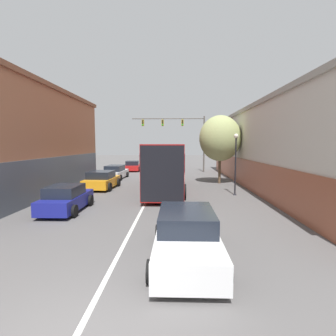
# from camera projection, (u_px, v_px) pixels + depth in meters

# --- Properties ---
(lane_center_line) EXTENTS (0.14, 44.88, 0.01)m
(lane_center_line) POSITION_uv_depth(u_px,v_px,m) (153.00, 188.00, 20.97)
(lane_center_line) COLOR silver
(lane_center_line) RESTS_ON ground_plane
(building_right_storefront) EXTENTS (8.29, 30.18, 6.50)m
(building_right_storefront) POSITION_uv_depth(u_px,v_px,m) (294.00, 146.00, 21.36)
(building_right_storefront) COLOR beige
(building_right_storefront) RESTS_ON ground_plane
(bus) EXTENTS (2.90, 10.91, 3.51)m
(bus) POSITION_uv_depth(u_px,v_px,m) (165.00, 165.00, 19.85)
(bus) COLOR maroon
(bus) RESTS_ON ground_plane
(hatchback_foreground) EXTENTS (2.13, 4.65, 1.46)m
(hatchback_foreground) POSITION_uv_depth(u_px,v_px,m) (187.00, 236.00, 8.04)
(hatchback_foreground) COLOR silver
(hatchback_foreground) RESTS_ON ground_plane
(parked_car_left_near) EXTENTS (1.94, 3.89, 1.38)m
(parked_car_left_near) POSITION_uv_depth(u_px,v_px,m) (66.00, 199.00, 13.67)
(parked_car_left_near) COLOR navy
(parked_car_left_near) RESTS_ON ground_plane
(parked_car_left_mid) EXTENTS (2.33, 4.01, 1.41)m
(parked_car_left_mid) POSITION_uv_depth(u_px,v_px,m) (102.00, 180.00, 20.63)
(parked_car_left_mid) COLOR orange
(parked_car_left_mid) RESTS_ON ground_plane
(parked_car_left_far) EXTENTS (2.33, 4.19, 1.32)m
(parked_car_left_far) POSITION_uv_depth(u_px,v_px,m) (132.00, 166.00, 34.55)
(parked_car_left_far) COLOR red
(parked_car_left_far) RESTS_ON ground_plane
(parked_car_left_distant) EXTENTS (2.12, 4.60, 1.38)m
(parked_car_left_distant) POSITION_uv_depth(u_px,v_px,m) (115.00, 172.00, 26.62)
(parked_car_left_distant) COLOR silver
(parked_car_left_distant) RESTS_ON ground_plane
(traffic_signal_gantry) EXTENTS (9.13, 0.36, 7.00)m
(traffic_signal_gantry) POSITION_uv_depth(u_px,v_px,m) (180.00, 130.00, 32.79)
(traffic_signal_gantry) COLOR #514C47
(traffic_signal_gantry) RESTS_ON ground_plane
(street_lamp) EXTENTS (0.31, 0.31, 4.22)m
(street_lamp) POSITION_uv_depth(u_px,v_px,m) (236.00, 160.00, 17.87)
(street_lamp) COLOR black
(street_lamp) RESTS_ON ground_plane
(street_tree_near) EXTENTS (3.67, 3.31, 6.06)m
(street_tree_near) POSITION_uv_depth(u_px,v_px,m) (220.00, 138.00, 23.21)
(street_tree_near) COLOR brown
(street_tree_near) RESTS_ON ground_plane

